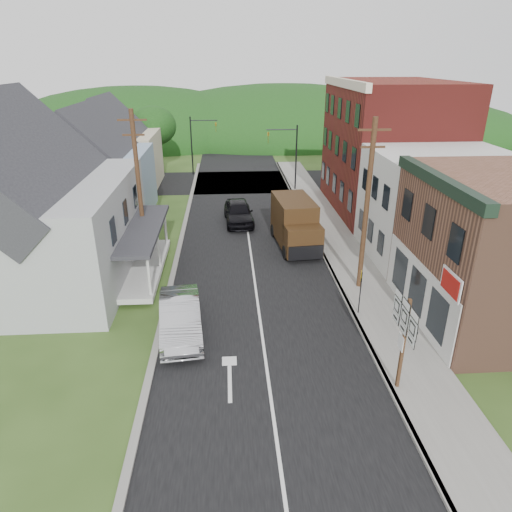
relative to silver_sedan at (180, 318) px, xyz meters
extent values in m
plane|color=#2D4719|center=(3.64, 0.38, -0.84)|extent=(120.00, 120.00, 0.00)
cube|color=black|center=(3.64, 10.38, -0.84)|extent=(9.00, 90.00, 0.02)
cube|color=black|center=(3.64, 27.38, -0.84)|extent=(60.00, 9.00, 0.02)
cube|color=slate|center=(9.54, 8.38, -0.76)|extent=(2.80, 55.00, 0.15)
cube|color=slate|center=(8.19, 8.38, -0.76)|extent=(0.20, 55.00, 0.15)
cube|color=slate|center=(-1.01, 8.38, -0.78)|extent=(0.30, 55.00, 0.12)
cube|color=brown|center=(14.94, 0.38, 2.66)|extent=(8.00, 8.00, 7.00)
cube|color=silver|center=(14.94, 7.88, 2.41)|extent=(8.00, 7.00, 6.50)
cube|color=maroon|center=(14.94, 17.38, 4.16)|extent=(8.00, 12.00, 10.00)
cube|color=#9FA2A5|center=(-8.36, 6.38, 1.91)|extent=(10.00, 12.00, 5.50)
cube|color=#849BB4|center=(-7.36, 17.38, 1.66)|extent=(7.00, 8.00, 5.00)
cube|color=beige|center=(-7.86, 26.38, 1.66)|extent=(7.00, 8.00, 5.00)
cylinder|color=#472D19|center=(9.24, 3.88, 3.66)|extent=(0.26, 0.26, 9.00)
cube|color=#472D19|center=(9.24, 3.88, 7.56)|extent=(1.60, 0.10, 0.10)
cube|color=#472D19|center=(9.24, 3.88, 6.76)|extent=(1.20, 0.10, 0.10)
cylinder|color=#472D19|center=(-2.86, 8.38, 3.66)|extent=(0.26, 0.26, 9.00)
cube|color=#472D19|center=(-2.86, 8.38, 7.56)|extent=(1.60, 0.10, 0.10)
cube|color=#472D19|center=(-2.86, 8.38, 6.76)|extent=(1.20, 0.10, 0.10)
cylinder|color=black|center=(8.64, 23.88, 2.16)|extent=(0.14, 0.14, 6.00)
cylinder|color=black|center=(7.24, 23.88, 4.76)|extent=(2.80, 0.10, 0.10)
imported|color=olive|center=(6.04, 23.88, 4.06)|extent=(0.16, 0.20, 1.00)
cylinder|color=black|center=(-1.36, 30.88, 2.16)|extent=(0.14, 0.14, 6.00)
cylinder|color=black|center=(0.04, 30.88, 4.76)|extent=(2.80, 0.10, 0.10)
imported|color=olive|center=(1.24, 30.88, 4.06)|extent=(0.16, 0.20, 1.00)
cylinder|color=#382616|center=(-15.36, 20.38, 1.54)|extent=(0.36, 0.36, 4.76)
ellipsoid|color=#11330F|center=(-15.36, 20.38, 5.11)|extent=(5.80, 5.80, 4.93)
cylinder|color=#382616|center=(-5.36, 32.38, 1.12)|extent=(0.36, 0.36, 3.92)
ellipsoid|color=#11330F|center=(-5.36, 32.38, 4.06)|extent=(4.80, 4.80, 4.08)
ellipsoid|color=#11330F|center=(3.64, 55.38, -0.84)|extent=(90.00, 30.00, 16.00)
imported|color=silver|center=(0.00, 0.00, 0.00)|extent=(2.32, 5.24, 1.67)
imported|color=black|center=(3.04, 14.95, 0.02)|extent=(2.31, 5.12, 1.70)
cube|color=#321F0D|center=(6.56, 10.56, 0.88)|extent=(2.64, 4.49, 2.84)
cube|color=#321F0D|center=(6.80, 8.03, 0.39)|extent=(2.38, 1.77, 1.86)
cube|color=black|center=(6.78, 8.22, 1.17)|extent=(2.15, 1.36, 0.05)
cube|color=black|center=(6.87, 7.20, -0.10)|extent=(2.16, 0.34, 0.88)
cylinder|color=black|center=(5.77, 8.03, -0.40)|extent=(0.35, 0.90, 0.88)
cylinder|color=black|center=(7.81, 8.22, -0.40)|extent=(0.35, 0.90, 0.88)
cylinder|color=black|center=(5.41, 11.93, -0.40)|extent=(0.35, 0.90, 0.88)
cylinder|color=black|center=(7.45, 12.11, -0.40)|extent=(0.35, 0.90, 0.88)
cube|color=#472D19|center=(8.45, -4.34, 1.18)|extent=(0.12, 0.12, 3.73)
cube|color=black|center=(8.38, -4.34, 2.35)|extent=(0.05, 2.13, 0.09)
cube|color=white|center=(8.34, -5.08, 2.83)|extent=(0.02, 0.59, 0.23)
cube|color=white|center=(8.34, -5.08, 2.35)|extent=(0.02, 0.64, 0.59)
cube|color=white|center=(8.34, -5.08, 1.87)|extent=(0.02, 0.59, 0.30)
cube|color=white|center=(8.34, -4.34, 2.83)|extent=(0.02, 0.59, 0.23)
cube|color=white|center=(8.34, -4.34, 2.35)|extent=(0.02, 0.64, 0.59)
cube|color=white|center=(8.34, -4.34, 1.87)|extent=(0.02, 0.59, 0.30)
cube|color=white|center=(8.34, -3.59, 2.83)|extent=(0.02, 0.59, 0.23)
cube|color=white|center=(8.34, -3.59, 2.35)|extent=(0.02, 0.64, 0.59)
cube|color=white|center=(8.34, -3.59, 1.87)|extent=(0.02, 0.59, 0.30)
cube|color=white|center=(8.34, -4.34, 1.29)|extent=(0.02, 0.48, 0.59)
cylinder|color=black|center=(8.44, 1.07, 0.40)|extent=(0.07, 0.07, 2.18)
cube|color=black|center=(8.39, 1.07, 1.31)|extent=(0.19, 0.62, 0.64)
cube|color=#E9B90C|center=(8.40, 1.07, 1.31)|extent=(0.18, 0.56, 0.58)
camera|label=1|loc=(2.24, -17.77, 10.70)|focal=32.00mm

